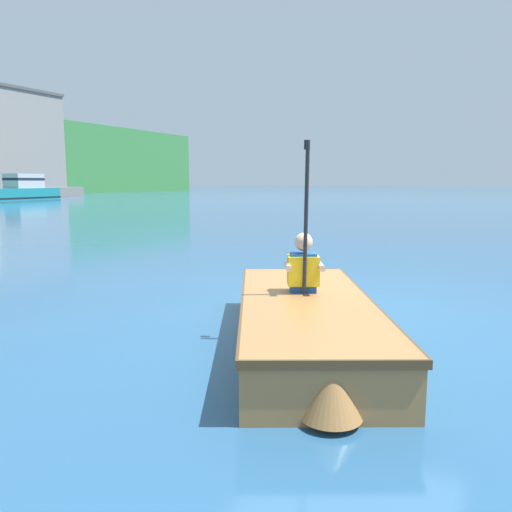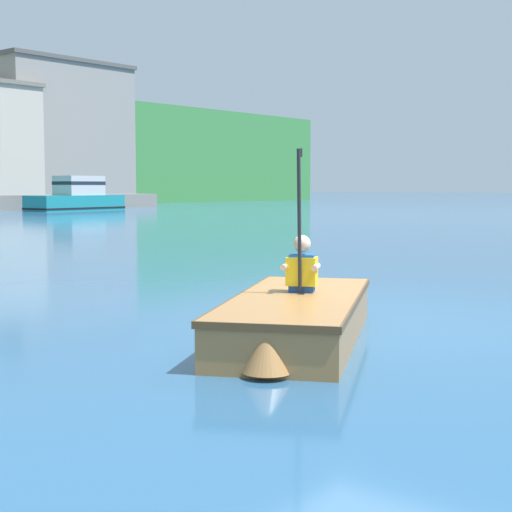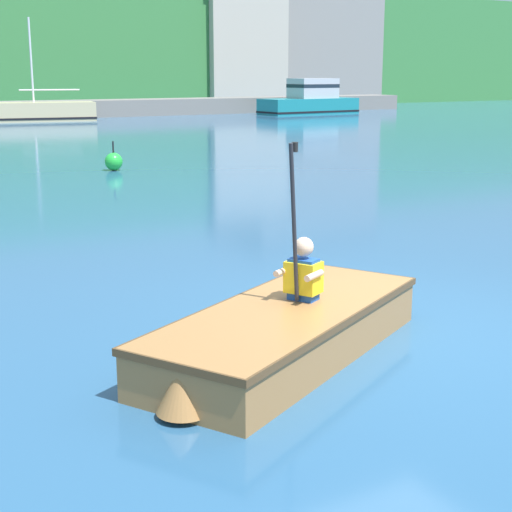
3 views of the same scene
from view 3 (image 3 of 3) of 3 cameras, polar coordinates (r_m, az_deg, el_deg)
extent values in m
plane|color=#28567F|center=(7.55, 11.14, -5.29)|extent=(300.00, 300.00, 0.00)
cube|color=#B2A899|center=(61.39, -3.10, 14.89)|extent=(6.01, 11.57, 8.41)
cube|color=gray|center=(63.89, 2.81, 15.85)|extent=(10.94, 8.50, 10.69)
cube|color=#CCB789|center=(41.18, -15.45, 10.08)|extent=(5.59, 2.81, 0.93)
cube|color=black|center=(41.19, -15.42, 9.66)|extent=(5.63, 2.86, 0.10)
cylinder|color=silver|center=(41.12, -16.04, 13.53)|extent=(0.10, 0.10, 4.06)
cylinder|color=silver|center=(41.18, -14.78, 11.61)|extent=(2.89, 0.63, 0.07)
cube|color=#197A84|center=(46.91, 3.85, 10.82)|extent=(6.12, 2.49, 0.90)
cube|color=black|center=(46.92, 3.84, 10.47)|extent=(6.16, 2.54, 0.10)
cube|color=#B2B2B7|center=(47.07, 4.16, 12.07)|extent=(2.73, 1.85, 1.14)
cube|color=#19232D|center=(47.06, 4.16, 12.24)|extent=(2.75, 1.87, 0.20)
cube|color=#A3703D|center=(6.70, 2.18, -5.54)|extent=(3.19, 2.38, 0.43)
cube|color=brown|center=(6.64, 2.20, -4.04)|extent=(3.24, 2.44, 0.06)
cube|color=brown|center=(6.64, 2.20, -4.13)|extent=(2.72, 2.01, 0.02)
cone|color=#A3703D|center=(5.55, -5.33, -9.39)|extent=(0.52, 0.52, 0.38)
cube|color=#A3703D|center=(6.83, 3.14, -3.72)|extent=(0.63, 1.01, 0.03)
cube|color=#1E4CA5|center=(6.83, 3.47, -1.69)|extent=(0.25, 0.29, 0.37)
cube|color=yellow|center=(6.83, 3.47, -1.53)|extent=(0.32, 0.35, 0.28)
sphere|color=beige|center=(6.77, 3.50, 0.67)|extent=(0.17, 0.17, 0.17)
cylinder|color=beige|center=(6.81, 2.00, -1.09)|extent=(0.26, 0.17, 0.06)
cylinder|color=beige|center=(6.67, 4.24, -1.43)|extent=(0.26, 0.17, 0.06)
cylinder|color=#232328|center=(6.56, 2.78, 2.34)|extent=(0.17, 0.11, 1.36)
cylinder|color=black|center=(6.47, 2.84, 7.92)|extent=(0.05, 0.05, 0.08)
sphere|color=green|center=(19.81, -10.31, 6.77)|extent=(0.44, 0.44, 0.44)
cylinder|color=black|center=(19.78, -10.35, 7.81)|extent=(0.04, 0.04, 0.28)
camera|label=1|loc=(3.91, -38.18, -3.10)|focal=35.00mm
camera|label=2|loc=(2.76, -93.91, -20.51)|focal=55.00mm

